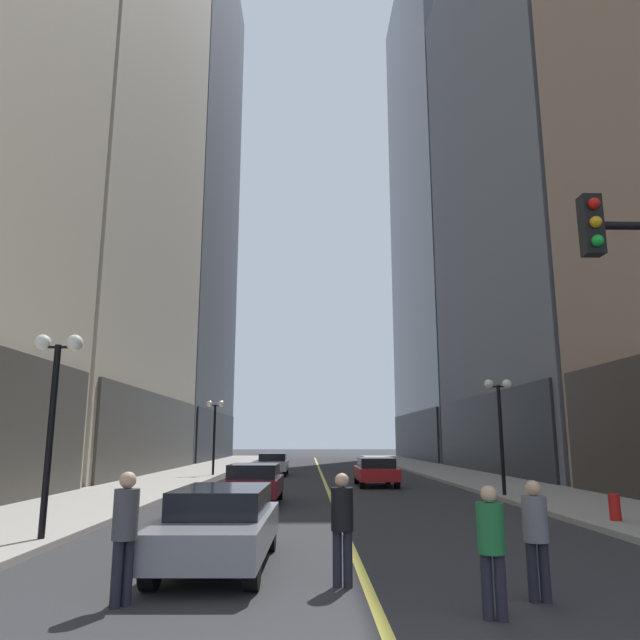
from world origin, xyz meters
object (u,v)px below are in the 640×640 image
street_lamp_right_mid (500,410)px  car_red (376,471)px  car_silver (273,463)px  fire_hydrant_right (615,510)px  car_grey (221,524)px  pedestrian_in_black_coat (342,520)px  car_maroon (254,482)px  street_lamp_left_near (54,388)px  pedestrian_in_grey_suit (536,531)px  pedestrian_with_orange_bag (125,527)px  street_lamp_left_far (215,421)px  pedestrian_in_green_parka (491,541)px

street_lamp_right_mid → car_red: bearing=123.1°
car_silver → fire_hydrant_right: 24.33m
car_grey → pedestrian_in_black_coat: size_ratio=2.73×
fire_hydrant_right → car_maroon: bearing=149.4°
pedestrian_in_black_coat → street_lamp_left_near: 7.38m
fire_hydrant_right → car_grey: bearing=-153.6°
street_lamp_left_near → street_lamp_right_mid: size_ratio=1.00×
pedestrian_in_grey_suit → pedestrian_with_orange_bag: bearing=-179.1°
fire_hydrant_right → street_lamp_right_mid: bearing=94.1°
pedestrian_in_grey_suit → car_maroon: bearing=111.6°
street_lamp_left_near → street_lamp_left_far: size_ratio=1.00×
car_silver → car_maroon: bearing=-89.0°
car_grey → car_red: 18.51m
pedestrian_in_grey_suit → fire_hydrant_right: bearing=56.2°
car_maroon → car_red: same height
street_lamp_left_far → fire_hydrant_right: 24.25m
pedestrian_in_grey_suit → street_lamp_left_far: 28.48m
pedestrian_in_black_coat → pedestrian_in_grey_suit: size_ratio=1.03×
car_grey → car_maroon: 10.34m
pedestrian_in_grey_suit → street_lamp_left_near: street_lamp_left_near is taller
car_maroon → pedestrian_in_grey_suit: 13.63m
car_maroon → car_silver: (-0.28, 16.48, 0.00)m
car_red → car_silver: size_ratio=0.97×
car_grey → fire_hydrant_right: car_grey is taller
pedestrian_with_orange_bag → car_maroon: bearing=87.3°
street_lamp_left_far → pedestrian_in_black_coat: bearing=-77.0°
pedestrian_in_grey_suit → street_lamp_right_mid: (4.15, 14.01, 2.33)m
pedestrian_in_green_parka → street_lamp_right_mid: 15.81m
pedestrian_in_grey_suit → street_lamp_left_near: 10.01m
street_lamp_right_mid → fire_hydrant_right: bearing=-85.9°
car_maroon → pedestrian_in_green_parka: pedestrian_in_green_parka is taller
pedestrian_with_orange_bag → pedestrian_in_green_parka: 4.80m
car_silver → pedestrian_in_grey_suit: pedestrian_in_grey_suit is taller
car_red → street_lamp_left_far: street_lamp_left_far is taller
pedestrian_in_green_parka → car_maroon: bearing=107.1°
car_red → pedestrian_in_grey_suit: bearing=-90.3°
car_grey → car_maroon: (-0.35, 10.33, -0.00)m
car_red → street_lamp_left_near: size_ratio=0.94×
pedestrian_in_green_parka → pedestrian_in_grey_suit: size_ratio=0.99×
pedestrian_with_orange_bag → fire_hydrant_right: 12.46m
car_grey → street_lamp_left_far: size_ratio=1.02×
car_red → pedestrian_in_black_coat: 19.54m
pedestrian_in_black_coat → fire_hydrant_right: bearing=39.8°
car_maroon → fire_hydrant_right: car_maroon is taller
car_red → pedestrian_in_black_coat: size_ratio=2.52×
car_maroon → pedestrian_with_orange_bag: pedestrian_with_orange_bag is taller
car_grey → car_red: (4.76, 17.89, -0.00)m
street_lamp_left_near → street_lamp_right_mid: bearing=36.7°
car_grey → car_maroon: bearing=91.9°
pedestrian_with_orange_bag → street_lamp_right_mid: size_ratio=0.39×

